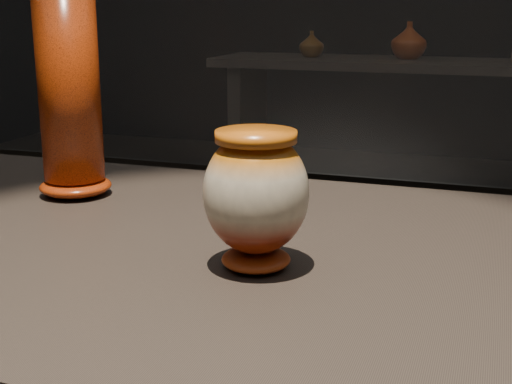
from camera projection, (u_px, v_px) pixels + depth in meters
The scene contains 5 objects.
main_vase at pixel (256, 194), 0.86m from camera, with size 0.16×0.16×0.17m.
tall_vase at pixel (69, 86), 1.17m from camera, with size 0.15×0.15×0.38m.
back_shelf at pixel (385, 105), 4.16m from camera, with size 2.00×0.60×0.90m.
back_vase_left at pixel (312, 44), 4.21m from camera, with size 0.15×0.15×0.15m, color brown.
back_vase_mid at pixel (409, 40), 4.07m from camera, with size 0.20×0.20×0.21m, color maroon.
Camera 1 is at (0.17, -0.85, 1.22)m, focal length 50.00 mm.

